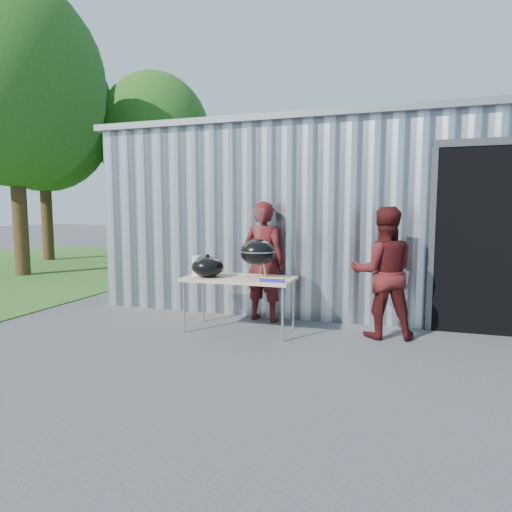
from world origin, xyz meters
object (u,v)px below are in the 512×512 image
(person_bystander, at_px, (383,273))
(kettle_grill, at_px, (258,248))
(folding_table, at_px, (239,280))
(person_cook, at_px, (264,262))

(person_bystander, bearing_deg, kettle_grill, -2.80)
(folding_table, xyz_separation_m, person_bystander, (1.89, 0.29, 0.15))
(person_cook, bearing_deg, person_bystander, 178.90)
(person_cook, height_order, person_bystander, person_cook)
(folding_table, height_order, person_bystander, person_bystander)
(folding_table, relative_size, person_cook, 0.83)
(kettle_grill, bearing_deg, folding_table, -167.92)
(kettle_grill, distance_m, person_bystander, 1.69)
(kettle_grill, height_order, person_cook, person_cook)
(folding_table, distance_m, kettle_grill, 0.52)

